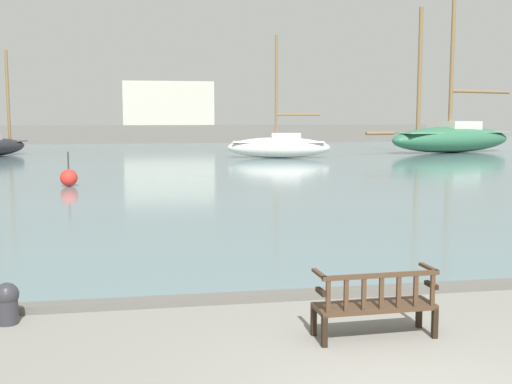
% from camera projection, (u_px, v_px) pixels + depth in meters
% --- Properties ---
extents(harbor_water, '(100.00, 80.00, 0.08)m').
position_uv_depth(harbor_water, '(176.00, 153.00, 49.61)').
color(harbor_water, slate).
rests_on(harbor_water, ground).
extents(quay_edge_kerb, '(40.00, 0.30, 0.12)m').
position_uv_depth(quay_edge_kerb, '(316.00, 294.00, 10.38)').
color(quay_edge_kerb, '#5B5954').
rests_on(quay_edge_kerb, ground).
extents(park_bench, '(1.62, 0.58, 0.92)m').
position_uv_depth(park_bench, '(375.00, 303.00, 8.45)').
color(park_bench, black).
rests_on(park_bench, ground).
extents(sailboat_far_port, '(7.22, 3.32, 8.20)m').
position_uv_depth(sailboat_far_port, '(279.00, 146.00, 43.53)').
color(sailboat_far_port, silver).
rests_on(sailboat_far_port, harbor_water).
extents(sailboat_centre_channel, '(14.15, 6.59, 13.19)m').
position_uv_depth(sailboat_centre_channel, '(452.00, 137.00, 49.96)').
color(sailboat_centre_channel, '#2D6647').
rests_on(sailboat_centre_channel, harbor_water).
extents(mooring_bollard, '(0.34, 0.34, 0.59)m').
position_uv_depth(mooring_bollard, '(7.00, 302.00, 9.03)').
color(mooring_bollard, '#2D2D33').
rests_on(mooring_bollard, ground).
extents(channel_buoy, '(0.70, 0.70, 1.40)m').
position_uv_depth(channel_buoy, '(69.00, 178.00, 26.00)').
color(channel_buoy, red).
rests_on(channel_buoy, harbor_water).
extents(far_breakwater, '(58.08, 2.40, 6.53)m').
position_uv_depth(far_breakwater, '(166.00, 127.00, 67.78)').
color(far_breakwater, '#66605B').
rests_on(far_breakwater, ground).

